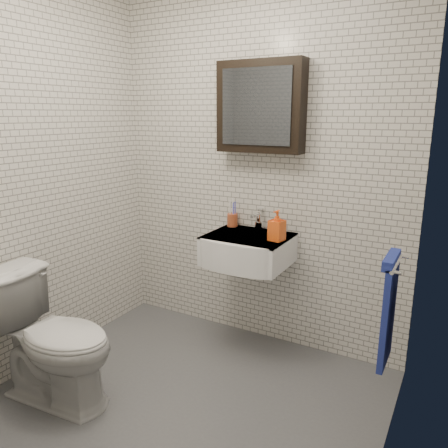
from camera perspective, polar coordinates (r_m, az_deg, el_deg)
name	(u,v)px	position (r m, az deg, el deg)	size (l,w,h in m)	color
ground	(180,404)	(2.78, -5.72, -22.34)	(2.20, 2.00, 0.01)	#53555B
room_shell	(173,152)	(2.24, -6.64, 9.26)	(2.22, 2.02, 2.51)	silver
washbasin	(246,250)	(2.98, 2.85, -3.40)	(0.55, 0.50, 0.20)	white
faucet	(258,221)	(3.10, 4.52, 0.40)	(0.06, 0.20, 0.15)	silver
mirror_cabinet	(260,107)	(3.01, 4.78, 14.99)	(0.60, 0.15, 0.60)	black
towel_rail	(389,306)	(2.37, 20.75, -9.96)	(0.09, 0.30, 0.58)	silver
toothbrush_cup	(232,219)	(3.21, 1.11, 0.62)	(0.08, 0.08, 0.21)	#A54929
soap_bottle	(277,226)	(2.86, 6.93, -0.20)	(0.09, 0.09, 0.20)	#FF501A
toilet	(53,338)	(2.80, -21.47, -13.73)	(0.44, 0.77, 0.79)	silver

